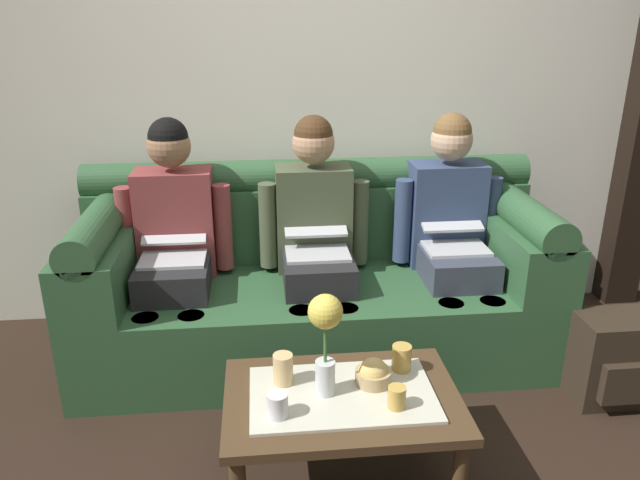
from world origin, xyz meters
TOP-DOWN VIEW (x-y plane):
  - back_wall_patterned at (0.00, 1.70)m, footprint 6.00×0.12m
  - couch at (0.00, 1.17)m, footprint 2.34×0.88m
  - person_left at (-0.70, 1.17)m, footprint 0.56×0.67m
  - person_middle at (0.00, 1.17)m, footprint 0.56×0.67m
  - person_right at (0.70, 1.17)m, footprint 0.56×0.67m
  - coffee_table at (0.00, 0.16)m, footprint 0.86×0.57m
  - flower_vase at (-0.06, 0.17)m, footprint 0.12×0.12m
  - snack_bowl at (0.12, 0.21)m, footprint 0.13×0.13m
  - cup_near_left at (0.25, 0.29)m, footprint 0.07×0.07m
  - cup_near_right at (-0.21, 0.25)m, footprint 0.07×0.07m
  - cup_far_center at (0.18, 0.06)m, footprint 0.06×0.06m
  - cup_far_left at (-0.24, 0.05)m, footprint 0.07×0.07m
  - backpack_right at (1.30, 0.56)m, footprint 0.35×0.29m

SIDE VIEW (x-z plane):
  - backpack_right at x=1.30m, z-range 0.00..0.41m
  - coffee_table at x=0.00m, z-range 0.14..0.53m
  - couch at x=0.00m, z-range -0.11..0.85m
  - snack_bowl at x=0.12m, z-range 0.38..0.49m
  - cup_far_center at x=0.18m, z-range 0.40..0.48m
  - cup_far_left at x=-0.24m, z-range 0.40..0.48m
  - cup_near_left at x=0.25m, z-range 0.40..0.50m
  - cup_near_right at x=-0.21m, z-range 0.40..0.51m
  - flower_vase at x=-0.06m, z-range 0.46..0.85m
  - person_left at x=-0.70m, z-range 0.05..1.27m
  - person_middle at x=0.00m, z-range 0.05..1.27m
  - person_right at x=0.70m, z-range 0.05..1.27m
  - back_wall_patterned at x=0.00m, z-range 0.00..2.90m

